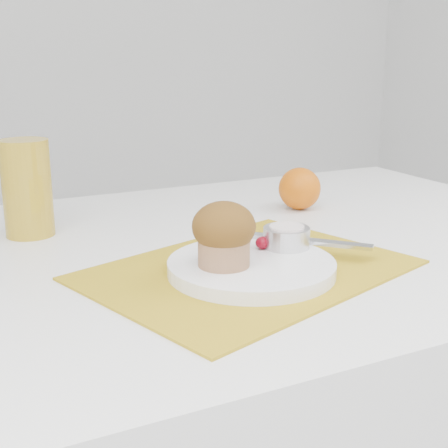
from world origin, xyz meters
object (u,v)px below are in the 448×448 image
plate (251,267)px  orange (300,189)px  juice_glass (27,188)px  muffin (224,233)px

plate → orange: 0.37m
juice_glass → plate: bearing=-54.8°
plate → orange: orange is taller
orange → juice_glass: 0.48m
orange → juice_glass: (-0.47, 0.05, 0.04)m
plate → muffin: size_ratio=2.64×
plate → muffin: bearing=-179.8°
juice_glass → muffin: juice_glass is taller
muffin → orange: bearing=43.1°
orange → muffin: (-0.29, -0.27, 0.02)m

